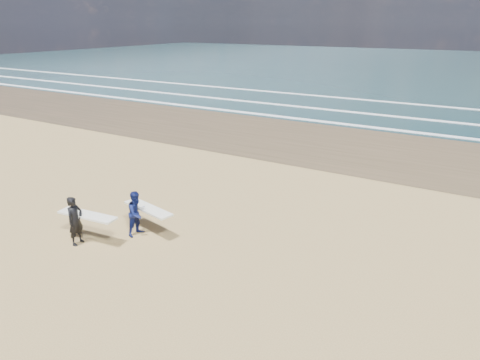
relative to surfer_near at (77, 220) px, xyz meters
The scene contains 2 objects.
surfer_near is the anchor object (origin of this frame).
surfer_far 2.02m from the surfer_near, 50.51° to the left, with size 2.26×1.25×1.64m.
Camera 1 is at (9.91, -7.84, 7.15)m, focal length 32.00 mm.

